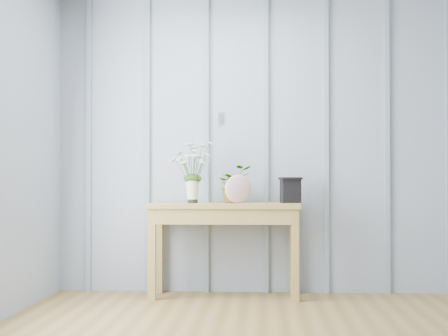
# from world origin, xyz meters

# --- Properties ---
(room_shell) EXTENTS (4.00, 4.50, 2.50)m
(room_shell) POSITION_xyz_m (-0.00, 0.92, 1.99)
(room_shell) COLOR #92A0B4
(room_shell) RESTS_ON ground
(sideboard) EXTENTS (1.20, 0.45, 0.75)m
(sideboard) POSITION_xyz_m (-0.59, 1.99, 0.64)
(sideboard) COLOR olive
(sideboard) RESTS_ON ground
(daisy_vase) EXTENTS (0.36, 0.27, 0.51)m
(daisy_vase) POSITION_xyz_m (-0.84, 1.96, 1.07)
(daisy_vase) COLOR black
(daisy_vase) RESTS_ON sideboard
(spider_plant) EXTENTS (0.36, 0.35, 0.30)m
(spider_plant) POSITION_xyz_m (-0.51, 2.05, 0.90)
(spider_plant) COLOR #1F3811
(spider_plant) RESTS_ON sideboard
(felt_disc_vessel) EXTENTS (0.23, 0.15, 0.23)m
(felt_disc_vessel) POSITION_xyz_m (-0.47, 1.94, 0.86)
(felt_disc_vessel) COLOR #9A5A6E
(felt_disc_vessel) RESTS_ON sideboard
(carved_box) EXTENTS (0.19, 0.17, 0.21)m
(carved_box) POSITION_xyz_m (-0.06, 2.05, 0.86)
(carved_box) COLOR black
(carved_box) RESTS_ON sideboard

